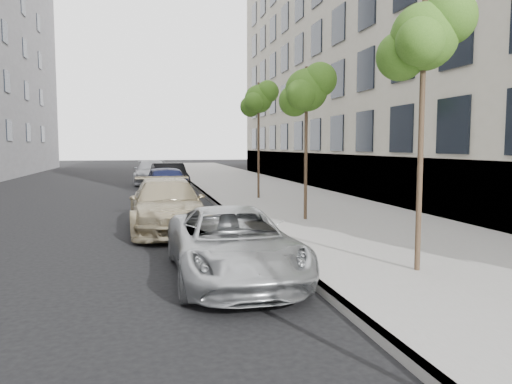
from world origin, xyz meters
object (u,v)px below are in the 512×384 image
object	(u,v)px
tree_far	(259,99)
sedan_blue	(167,184)
minivan	(232,244)
suv	(167,205)
sedan_rear	(152,172)
tree_mid	(307,90)
sedan_black	(169,177)
tree_near	(425,38)

from	to	relation	value
tree_far	sedan_blue	size ratio (longest dim) A/B	1.10
minivan	suv	bearing A→B (deg)	99.37
suv	sedan_blue	distance (m)	7.15
suv	sedan_blue	size ratio (longest dim) A/B	1.10
sedan_rear	suv	bearing A→B (deg)	-88.02
tree_mid	sedan_black	distance (m)	12.87
tree_far	sedan_blue	world-z (taller)	tree_far
tree_far	sedan_rear	xyz separation A→B (m)	(-4.43, 10.81, -3.64)
tree_mid	tree_far	world-z (taller)	tree_far
sedan_blue	sedan_rear	size ratio (longest dim) A/B	0.89
minivan	sedan_black	xyz separation A→B (m)	(-0.29, 17.73, 0.11)
sedan_black	sedan_rear	xyz separation A→B (m)	(-0.81, 5.41, 0.00)
sedan_blue	sedan_rear	xyz separation A→B (m)	(-0.47, 10.54, -0.03)
tree_near	sedan_blue	xyz separation A→B (m)	(-3.95, 13.27, -3.50)
sedan_blue	sedan_black	xyz separation A→B (m)	(0.34, 5.13, -0.03)
tree_mid	suv	bearing A→B (deg)	-175.05
tree_mid	tree_far	size ratio (longest dim) A/B	0.94
tree_mid	tree_near	bearing A→B (deg)	-90.00
sedan_black	sedan_rear	bearing A→B (deg)	93.93
tree_mid	minivan	distance (m)	7.53
tree_near	sedan_blue	size ratio (longest dim) A/B	1.08
tree_near	tree_far	bearing A→B (deg)	90.00
sedan_blue	tree_mid	bearing A→B (deg)	-62.17
tree_far	suv	xyz separation A→B (m)	(-4.26, -6.87, -3.65)
minivan	sedan_blue	world-z (taller)	sedan_blue
sedan_blue	sedan_rear	distance (m)	10.55
sedan_rear	sedan_blue	bearing A→B (deg)	-85.98
tree_mid	minivan	bearing A→B (deg)	-119.73
tree_mid	sedan_blue	size ratio (longest dim) A/B	1.04
suv	sedan_rear	world-z (taller)	sedan_rear
tree_mid	suv	world-z (taller)	tree_mid
tree_far	suv	size ratio (longest dim) A/B	1.00
suv	sedan_rear	xyz separation A→B (m)	(-0.17, 17.68, 0.02)
tree_far	minivan	size ratio (longest dim) A/B	1.10
tree_mid	sedan_rear	distance (m)	18.18
tree_near	tree_mid	bearing A→B (deg)	90.00
minivan	suv	world-z (taller)	suv
tree_near	tree_mid	world-z (taller)	tree_near
tree_mid	sedan_black	world-z (taller)	tree_mid
tree_mid	sedan_rear	bearing A→B (deg)	104.34
sedan_black	tree_far	bearing A→B (deg)	-60.83
tree_mid	sedan_blue	distance (m)	8.50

